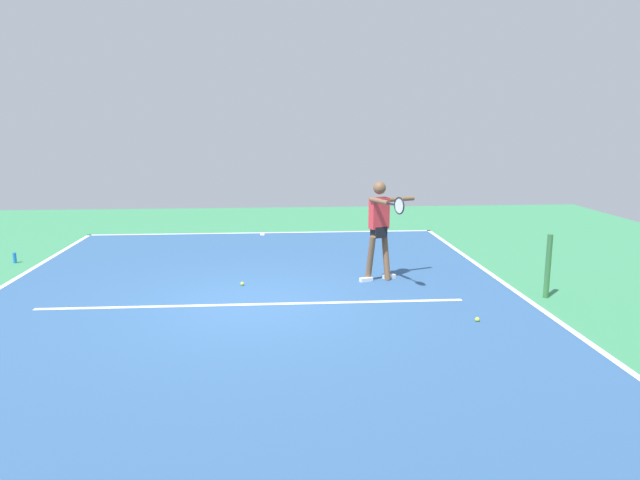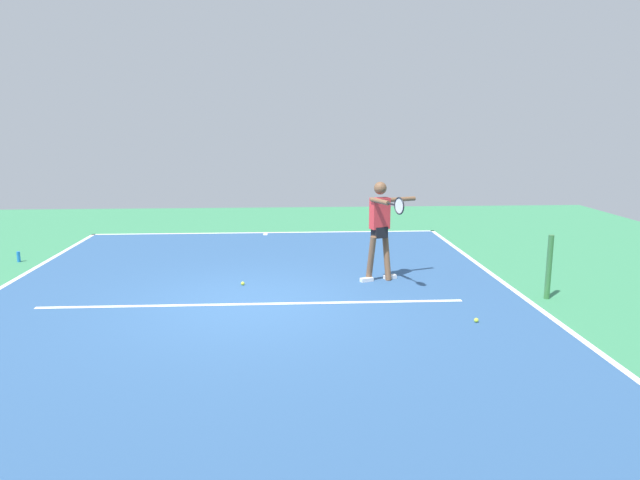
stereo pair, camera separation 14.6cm
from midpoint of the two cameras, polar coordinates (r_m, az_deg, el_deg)
ground_plane at (r=9.44m, az=-6.16°, el=-6.22°), size 21.98×21.98×0.00m
court_surface at (r=9.44m, az=-6.16°, el=-6.21°), size 9.07×12.54×0.00m
court_line_baseline_near at (r=15.48m, az=-5.07°, el=0.73°), size 9.07×0.10×0.01m
court_line_sideline_left at (r=10.24m, az=19.90°, el=-5.43°), size 0.10×12.54×0.01m
court_line_service at (r=9.41m, az=-6.17°, el=-6.26°), size 6.80×0.10×0.01m
court_line_centre_mark at (r=15.28m, az=-5.09°, el=0.59°), size 0.10×0.30×0.01m
net_post at (r=10.25m, az=21.90°, el=-2.48°), size 0.09×0.09×1.07m
tennis_player at (r=10.57m, az=6.38°, el=1.60°), size 1.06×1.36×1.83m
tennis_ball_near_service_line at (r=10.50m, az=-7.18°, el=-4.25°), size 0.07×0.07×0.07m
tennis_ball_near_player at (r=8.84m, az=15.53°, el=-7.58°), size 0.07×0.07×0.07m
water_bottle at (r=13.65m, az=-27.17°, el=-1.47°), size 0.07×0.07×0.22m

